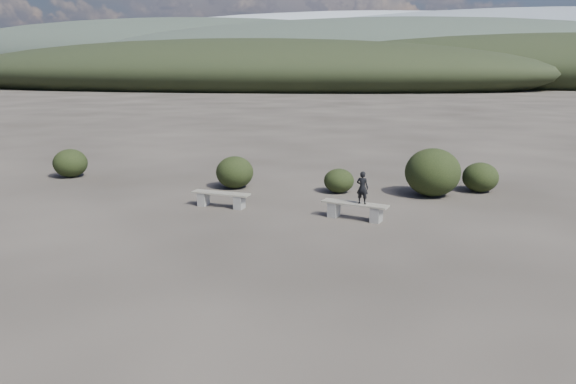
# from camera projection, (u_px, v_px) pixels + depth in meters

# --- Properties ---
(ground) EXTENTS (1200.00, 1200.00, 0.00)m
(ground) POSITION_uv_depth(u_px,v_px,m) (213.00, 289.00, 10.44)
(ground) COLOR #2C2722
(ground) RESTS_ON ground
(bench_left) EXTENTS (1.79, 0.65, 0.44)m
(bench_left) POSITION_uv_depth(u_px,v_px,m) (221.00, 198.00, 16.40)
(bench_left) COLOR slate
(bench_left) RESTS_ON ground
(bench_right) EXTENTS (1.86, 0.89, 0.46)m
(bench_right) POSITION_uv_depth(u_px,v_px,m) (355.00, 209.00, 15.09)
(bench_right) COLOR slate
(bench_right) RESTS_ON ground
(seated_person) EXTENTS (0.36, 0.29, 0.88)m
(seated_person) POSITION_uv_depth(u_px,v_px,m) (362.00, 188.00, 14.87)
(seated_person) COLOR black
(seated_person) RESTS_ON bench_right
(shrub_b) EXTENTS (1.26, 1.26, 1.08)m
(shrub_b) POSITION_uv_depth(u_px,v_px,m) (235.00, 172.00, 18.92)
(shrub_b) COLOR black
(shrub_b) RESTS_ON ground
(shrub_c) EXTENTS (0.98, 0.98, 0.79)m
(shrub_c) POSITION_uv_depth(u_px,v_px,m) (339.00, 181.00, 18.26)
(shrub_c) COLOR black
(shrub_c) RESTS_ON ground
(shrub_d) EXTENTS (1.74, 1.74, 1.52)m
(shrub_d) POSITION_uv_depth(u_px,v_px,m) (433.00, 172.00, 17.71)
(shrub_d) COLOR black
(shrub_d) RESTS_ON ground
(shrub_e) EXTENTS (1.16, 1.16, 0.97)m
(shrub_e) POSITION_uv_depth(u_px,v_px,m) (480.00, 177.00, 18.36)
(shrub_e) COLOR black
(shrub_e) RESTS_ON ground
(shrub_f) EXTENTS (1.24, 1.24, 1.05)m
(shrub_f) POSITION_uv_depth(u_px,v_px,m) (70.00, 163.00, 20.78)
(shrub_f) COLOR black
(shrub_f) RESTS_ON ground
(mountain_ridges) EXTENTS (500.00, 400.00, 56.00)m
(mountain_ridges) POSITION_uv_depth(u_px,v_px,m) (377.00, 54.00, 334.54)
(mountain_ridges) COLOR black
(mountain_ridges) RESTS_ON ground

